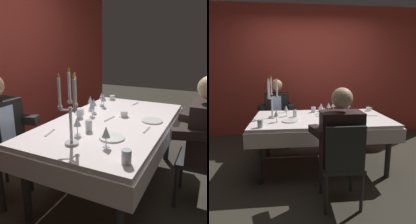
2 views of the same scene
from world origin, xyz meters
The scene contains 23 objects.
ground_plane centered at (0.00, 0.00, 0.00)m, with size 12.00×12.00×0.00m, color #363228.
dining_table centered at (0.00, 0.00, 0.62)m, with size 1.94×1.14×0.74m.
candelabra centered at (-0.69, 0.04, 1.01)m, with size 0.15×0.17×0.59m.
dinner_plate_0 centered at (-0.44, -0.19, 0.75)m, with size 0.22×0.22×0.01m, color white.
dinner_plate_1 centered at (0.14, -0.38, 0.75)m, with size 0.22×0.22×0.01m, color white.
wine_glass_0 centered at (0.42, 0.30, 0.85)m, with size 0.07×0.07×0.16m.
wine_glass_1 centered at (0.16, 0.30, 0.85)m, with size 0.07×0.07×0.16m.
wine_glass_2 centered at (0.04, 0.26, 0.85)m, with size 0.07×0.07×0.16m.
wine_glass_3 centered at (0.51, 0.38, 0.86)m, with size 0.07×0.07×0.16m.
wine_glass_4 centered at (-0.61, -0.22, 0.86)m, with size 0.07×0.07×0.16m.
wine_glass_5 centered at (-0.50, 0.11, 0.85)m, with size 0.07×0.07×0.16m.
wine_glass_6 centered at (0.26, 0.40, 0.85)m, with size 0.07×0.07×0.16m.
water_tumbler_0 centered at (-0.79, -0.45, 0.79)m, with size 0.07×0.07×0.10m, color silver.
water_tumbler_1 centered at (-0.07, 0.35, 0.78)m, with size 0.07×0.07×0.09m, color silver.
water_tumbler_2 centered at (-0.37, 0.06, 0.79)m, with size 0.06×0.06×0.10m, color silver.
coffee_cup_0 centered at (0.85, 0.38, 0.77)m, with size 0.13×0.12×0.06m.
coffee_cup_1 centered at (0.06, 0.42, 0.77)m, with size 0.13×0.12×0.06m.
coffee_cup_2 centered at (0.17, -0.07, 0.77)m, with size 0.13×0.12×0.06m.
spoon_0 centered at (-0.57, 0.34, 0.74)m, with size 0.17×0.02×0.01m, color #B7B7BC.
knife_1 centered at (0.02, 0.04, 0.74)m, with size 0.19×0.02×0.01m, color #B7B7BC.
spoon_2 centered at (-0.13, -0.40, 0.74)m, with size 0.17×0.02×0.01m, color #B7B7BC.
fork_3 centered at (0.75, 0.00, 0.74)m, with size 0.17×0.02×0.01m, color #B7B7BC.
seated_diner_1 centered at (0.08, -0.89, 0.74)m, with size 0.63×0.48×1.24m.
Camera 1 is at (-2.08, -0.92, 1.49)m, focal length 37.09 mm.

